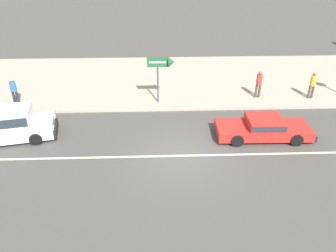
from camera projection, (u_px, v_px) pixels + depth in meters
name	position (u px, v px, depth m)	size (l,w,h in m)	color
ground_plane	(181.00, 156.00, 14.94)	(160.00, 160.00, 0.00)	#4C4947
lane_centre_stripe	(181.00, 156.00, 14.94)	(50.40, 0.14, 0.01)	silver
kerb_strip	(172.00, 79.00, 23.32)	(68.00, 10.00, 0.15)	#ADA393
minivan_white_2	(3.00, 124.00, 15.82)	(4.74, 2.66, 1.56)	white
sedan_red_3	(264.00, 127.00, 16.17)	(4.72, 1.95, 1.06)	red
arrow_signboard	(167.00, 65.00, 18.58)	(1.56, 0.62, 2.80)	#4C4C51
pedestrian_near_clock	(313.00, 83.00, 19.78)	(0.34, 0.34, 1.66)	#4C4238
pedestrian_mid_kerb	(14.00, 89.00, 19.10)	(0.34, 0.34, 1.59)	#232838
pedestrian_far_end	(259.00, 82.00, 19.86)	(0.34, 0.34, 1.71)	#4C4238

